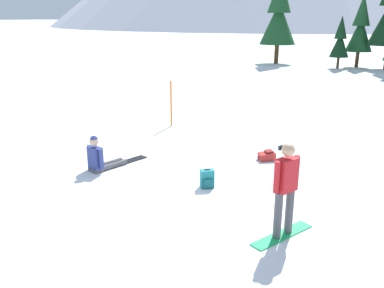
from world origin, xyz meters
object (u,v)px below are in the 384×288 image
Objects in this scene: pine_tree_twin at (279,15)px; pine_tree_leaning at (340,40)px; backpack_red at (267,156)px; trail_marker_pole at (171,104)px; backpack_teal at (207,179)px; snowboarder_midground at (101,158)px; pine_tree_short at (361,28)px; snowboarder_foreground at (285,188)px.

pine_tree_twin reaches higher than pine_tree_leaning.
backpack_red is 4.85m from trail_marker_pole.
backpack_teal reaches higher than backpack_red.
snowboarder_midground is 0.24× the size of pine_tree_twin.
pine_tree_short is 6.62m from pine_tree_twin.
snowboarder_midground is 0.32× the size of pine_tree_short.
pine_tree_short is at bearing 0.73° from pine_tree_twin.
backpack_red is at bearing -27.53° from trail_marker_pole.
snowboarder_foreground reaches higher than backpack_red.
trail_marker_pole is 21.70m from pine_tree_leaning.
pine_tree_leaning is (-2.15, 27.64, 1.21)m from snowboarder_foreground.
snowboarder_foreground is at bearing -75.68° from pine_tree_twin.
backpack_teal is 0.06× the size of pine_tree_twin.
pine_tree_short is (4.32, 27.79, 2.73)m from snowboarder_midground.
backpack_red is at bearing 73.22° from backpack_teal.
pine_tree_short is at bearing 88.80° from backpack_red.
backpack_red is 2.66m from backpack_teal.
snowboarder_midground is 26.48m from pine_tree_leaning.
pine_tree_short is at bearing 81.17° from snowboarder_midground.
snowboarder_foreground is at bearing -34.70° from backpack_teal.
pine_tree_twin is at bearing 104.32° from snowboarder_foreground.
pine_tree_short reaches higher than pine_tree_leaning.
snowboarder_midground is 3.82× the size of backpack_teal.
pine_tree_short is (-0.87, 29.19, 2.11)m from snowboarder_foreground.
backpack_teal is (-2.17, 1.50, -0.75)m from snowboarder_foreground.
pine_tree_short reaches higher than trail_marker_pole.
pine_tree_leaning is (3.04, 26.24, 1.84)m from snowboarder_midground.
snowboarder_foreground is at bearing -47.94° from trail_marker_pole.
trail_marker_pole reaches higher than backpack_red.
snowboarder_foreground is 0.25× the size of pine_tree_twin.
snowboarder_foreground is 0.32× the size of pine_tree_short.
snowboarder_midground is 3.24× the size of backpack_red.
backpack_teal is (3.02, 0.10, -0.13)m from snowboarder_midground.
pine_tree_leaning is (3.50, 21.37, 1.33)m from trail_marker_pole.
pine_tree_leaning is at bearing -15.49° from pine_tree_twin.
backpack_teal is at bearing 1.93° from snowboarder_midground.
trail_marker_pole is 23.52m from pine_tree_short.
trail_marker_pole is (-3.49, 4.77, 0.64)m from backpack_teal.
pine_tree_leaning is at bearing 89.97° from backpack_teal.
backpack_red is 25.31m from pine_tree_short.
snowboarder_foreground is 3.26× the size of backpack_red.
pine_tree_leaning reaches higher than backpack_teal.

